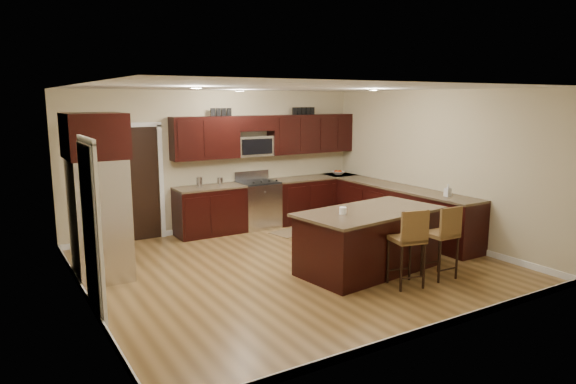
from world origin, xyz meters
TOP-DOWN VIEW (x-y plane):
  - floor at (0.00, 0.00)m, footprint 6.00×6.00m
  - ceiling at (0.00, 0.00)m, footprint 6.00×6.00m
  - wall_back at (0.00, 2.75)m, footprint 6.00×0.00m
  - wall_left at (-3.00, 0.00)m, footprint 0.00×5.50m
  - wall_right at (3.00, 0.00)m, footprint 0.00×5.50m
  - base_cabinets at (1.90, 1.45)m, footprint 4.02×3.96m
  - upper_cabinets at (1.04, 2.58)m, footprint 4.00×0.33m
  - range at (0.68, 2.45)m, footprint 0.76×0.64m
  - microwave at (0.68, 2.60)m, footprint 0.76×0.31m
  - doorway at (-1.65, 2.73)m, footprint 0.85×0.03m
  - pantry_door at (-2.98, -0.30)m, footprint 0.03×0.80m
  - letter_decor at (0.90, 2.58)m, footprint 2.20×0.03m
  - island at (0.86, -0.73)m, footprint 2.34×1.42m
  - stool_mid at (0.85, -1.58)m, footprint 0.49×0.49m
  - stool_right at (1.52, -1.58)m, footprint 0.41×0.41m
  - refrigerator at (-2.62, 1.00)m, footprint 0.79×0.92m
  - floor_mat at (1.06, 1.74)m, footprint 0.91×0.70m
  - fruit_bowl at (2.66, 2.45)m, footprint 0.36×0.36m
  - soap_bottle at (2.70, -0.57)m, footprint 0.09×0.10m
  - canister_tall at (-0.55, 2.45)m, footprint 0.12×0.12m
  - canister_short at (-0.13, 2.45)m, footprint 0.11×0.11m
  - island_jar at (0.36, -0.73)m, footprint 0.10×0.10m

SIDE VIEW (x-z plane):
  - floor at x=0.00m, z-range 0.00..0.00m
  - floor_mat at x=1.06m, z-range 0.00..0.01m
  - island at x=0.86m, z-range -0.03..0.89m
  - base_cabinets at x=1.90m, z-range 0.00..0.92m
  - range at x=0.68m, z-range -0.08..1.03m
  - stool_right at x=1.52m, z-range 0.13..1.19m
  - stool_mid at x=0.85m, z-range 0.14..1.23m
  - fruit_bowl at x=2.66m, z-range 0.92..0.99m
  - island_jar at x=0.36m, z-range 0.92..1.02m
  - canister_short at x=-0.13m, z-range 0.92..1.07m
  - canister_tall at x=-0.55m, z-range 0.92..1.11m
  - pantry_door at x=-2.98m, z-range 0.00..2.04m
  - soap_bottle at x=2.70m, z-range 0.92..1.13m
  - doorway at x=-1.65m, z-range 0.00..2.06m
  - refrigerator at x=-2.62m, z-range 0.03..2.38m
  - wall_back at x=0.00m, z-range -1.65..4.35m
  - wall_left at x=-3.00m, z-range -1.40..4.10m
  - wall_right at x=3.00m, z-range -1.40..4.10m
  - microwave at x=0.68m, z-range 1.42..1.82m
  - upper_cabinets at x=1.04m, z-range 1.44..2.24m
  - letter_decor at x=0.90m, z-range 2.22..2.37m
  - ceiling at x=0.00m, z-range 2.70..2.70m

